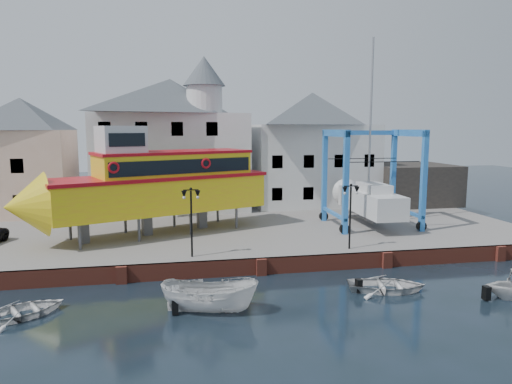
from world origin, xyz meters
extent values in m
plane|color=#18262D|center=(0.00, 0.00, 0.00)|extent=(140.00, 140.00, 0.00)
cube|color=slate|center=(0.00, 11.00, 0.50)|extent=(44.00, 22.00, 1.00)
cube|color=brown|center=(0.00, 0.12, 0.50)|extent=(44.00, 0.25, 1.00)
cube|color=brown|center=(-8.00, -0.05, 0.50)|extent=(0.60, 0.36, 1.00)
cube|color=brown|center=(0.00, -0.05, 0.50)|extent=(0.60, 0.36, 1.00)
cube|color=brown|center=(8.00, -0.05, 0.50)|extent=(0.60, 0.36, 1.00)
cube|color=brown|center=(16.00, -0.05, 0.50)|extent=(0.60, 0.36, 1.00)
cube|color=#D0A48B|center=(-18.00, 18.00, 4.75)|extent=(8.00, 7.00, 7.50)
pyramid|color=#3E434B|center=(-18.00, 18.00, 9.90)|extent=(8.00, 7.00, 2.80)
cube|color=black|center=(-17.50, 14.54, 2.60)|extent=(1.00, 0.08, 1.20)
cube|color=black|center=(-17.50, 14.54, 5.60)|extent=(1.00, 0.08, 1.20)
cube|color=silver|center=(-5.00, 18.50, 5.50)|extent=(14.00, 8.00, 9.00)
pyramid|color=#3E434B|center=(-5.00, 18.50, 11.60)|extent=(14.00, 8.00, 3.20)
cube|color=black|center=(-10.50, 14.54, 2.60)|extent=(1.00, 0.08, 1.20)
cube|color=black|center=(-7.50, 14.54, 2.60)|extent=(1.00, 0.08, 1.20)
cube|color=black|center=(-4.50, 14.54, 2.60)|extent=(1.00, 0.08, 1.20)
cube|color=black|center=(-1.50, 14.54, 2.60)|extent=(1.00, 0.08, 1.20)
cube|color=black|center=(-10.50, 14.54, 5.60)|extent=(1.00, 0.08, 1.20)
cube|color=black|center=(-7.50, 14.54, 5.60)|extent=(1.00, 0.08, 1.20)
cube|color=black|center=(-4.50, 14.54, 5.60)|extent=(1.00, 0.08, 1.20)
cube|color=black|center=(-1.50, 14.54, 5.60)|extent=(1.00, 0.08, 1.20)
cube|color=black|center=(-10.50, 14.54, 8.60)|extent=(1.00, 0.08, 1.20)
cube|color=black|center=(-7.50, 14.54, 8.60)|extent=(1.00, 0.08, 1.20)
cube|color=black|center=(-4.50, 14.54, 8.60)|extent=(1.00, 0.08, 1.20)
cube|color=black|center=(-1.50, 14.54, 8.60)|extent=(1.00, 0.08, 1.20)
cylinder|color=silver|center=(-2.00, 16.10, 11.20)|extent=(3.20, 3.20, 2.40)
cone|color=#3E434B|center=(-2.00, 16.10, 13.70)|extent=(3.80, 3.80, 2.60)
cube|color=silver|center=(9.00, 19.00, 5.00)|extent=(12.00, 8.00, 8.00)
pyramid|color=#3E434B|center=(9.00, 19.00, 10.60)|extent=(12.00, 8.00, 3.20)
cube|color=black|center=(4.50, 15.04, 2.60)|extent=(1.00, 0.08, 1.20)
cube|color=black|center=(7.50, 15.04, 2.60)|extent=(1.00, 0.08, 1.20)
cube|color=black|center=(10.50, 15.04, 2.60)|extent=(1.00, 0.08, 1.20)
cube|color=black|center=(13.50, 15.04, 2.60)|extent=(1.00, 0.08, 1.20)
cube|color=black|center=(4.50, 15.04, 5.60)|extent=(1.00, 0.08, 1.20)
cube|color=black|center=(7.50, 15.04, 5.60)|extent=(1.00, 0.08, 1.20)
cube|color=black|center=(10.50, 15.04, 5.60)|extent=(1.00, 0.08, 1.20)
cube|color=black|center=(13.50, 15.04, 5.60)|extent=(1.00, 0.08, 1.20)
cube|color=black|center=(19.00, 17.00, 3.00)|extent=(8.00, 7.00, 4.00)
cylinder|color=black|center=(-4.00, 1.20, 3.00)|extent=(0.12, 0.12, 4.00)
cube|color=black|center=(-4.00, 1.20, 5.05)|extent=(0.90, 0.06, 0.06)
sphere|color=black|center=(-4.00, 1.20, 5.12)|extent=(0.16, 0.16, 0.16)
cone|color=black|center=(-4.40, 1.20, 4.78)|extent=(0.32, 0.32, 0.45)
sphere|color=silver|center=(-4.40, 1.20, 4.60)|extent=(0.18, 0.18, 0.18)
cone|color=black|center=(-3.60, 1.20, 4.78)|extent=(0.32, 0.32, 0.45)
sphere|color=silver|center=(-3.60, 1.20, 4.60)|extent=(0.18, 0.18, 0.18)
cylinder|color=black|center=(6.00, 1.20, 3.00)|extent=(0.12, 0.12, 4.00)
cube|color=black|center=(6.00, 1.20, 5.05)|extent=(0.90, 0.06, 0.06)
sphere|color=black|center=(6.00, 1.20, 5.12)|extent=(0.16, 0.16, 0.16)
cone|color=black|center=(5.60, 1.20, 4.78)|extent=(0.32, 0.32, 0.45)
sphere|color=silver|center=(5.60, 1.20, 4.60)|extent=(0.18, 0.18, 0.18)
cone|color=black|center=(6.40, 1.20, 4.78)|extent=(0.32, 0.32, 0.45)
sphere|color=silver|center=(6.40, 1.20, 4.60)|extent=(0.18, 0.18, 0.18)
cylinder|color=#59595E|center=(-10.91, 4.20, 1.82)|extent=(0.26, 0.26, 1.65)
cylinder|color=#59595E|center=(-12.07, 7.04, 1.82)|extent=(0.26, 0.26, 1.65)
cylinder|color=#59595E|center=(-7.36, 5.65, 1.82)|extent=(0.26, 0.26, 1.65)
cylinder|color=#59595E|center=(-8.52, 8.49, 1.82)|extent=(0.26, 0.26, 1.65)
cylinder|color=#59595E|center=(-3.80, 7.10, 1.82)|extent=(0.26, 0.26, 1.65)
cylinder|color=#59595E|center=(-4.96, 9.94, 1.82)|extent=(0.26, 0.26, 1.65)
cylinder|color=#59595E|center=(-0.25, 8.55, 1.82)|extent=(0.26, 0.26, 1.65)
cylinder|color=#59595E|center=(-1.41, 11.39, 1.82)|extent=(0.26, 0.26, 1.65)
cube|color=#59595E|center=(-10.99, 5.83, 1.82)|extent=(0.82, 0.76, 1.65)
cube|color=#59595E|center=(-6.92, 7.48, 1.82)|extent=(0.82, 0.76, 1.65)
cube|color=#59595E|center=(-2.86, 9.14, 1.82)|extent=(0.82, 0.76, 1.65)
cube|color=yellow|center=(-5.91, 7.90, 3.85)|extent=(15.80, 9.66, 2.41)
cone|color=yellow|center=(-14.14, 4.54, 3.85)|extent=(3.81, 4.77, 4.17)
cube|color=#A80D16|center=(-5.91, 7.90, 5.17)|extent=(16.17, 9.95, 0.24)
cube|color=yellow|center=(-4.89, 8.31, 5.94)|extent=(11.57, 7.60, 1.76)
cube|color=black|center=(-4.17, 6.56, 5.99)|extent=(9.78, 4.03, 0.99)
cube|color=black|center=(-5.61, 10.07, 5.99)|extent=(9.78, 4.03, 0.99)
cube|color=#A80D16|center=(-4.89, 8.31, 6.91)|extent=(11.81, 7.78, 0.20)
cube|color=silver|center=(-8.45, 6.86, 7.81)|extent=(3.72, 3.72, 2.00)
cube|color=black|center=(-7.90, 5.51, 7.90)|extent=(2.24, 0.96, 0.88)
torus|color=#A80D16|center=(-8.73, 4.65, 6.16)|extent=(0.77, 0.43, 0.77)
torus|color=#A80D16|center=(-2.63, 7.13, 6.16)|extent=(0.77, 0.43, 0.77)
cube|color=#204BAD|center=(7.21, 5.09, 4.74)|extent=(0.38, 0.38, 7.48)
cylinder|color=black|center=(7.21, 5.09, 1.37)|extent=(0.75, 0.28, 0.75)
cube|color=#204BAD|center=(7.32, 10.06, 4.74)|extent=(0.38, 0.38, 7.48)
cylinder|color=black|center=(7.32, 10.06, 1.37)|extent=(0.75, 0.28, 0.75)
cube|color=#204BAD|center=(13.24, 4.95, 4.74)|extent=(0.38, 0.38, 7.48)
cylinder|color=black|center=(13.24, 4.95, 1.37)|extent=(0.75, 0.28, 0.75)
cube|color=#204BAD|center=(13.36, 9.92, 4.74)|extent=(0.38, 0.38, 7.48)
cylinder|color=black|center=(13.36, 9.92, 1.37)|extent=(0.75, 0.28, 0.75)
cube|color=#204BAD|center=(7.26, 7.57, 8.29)|extent=(0.50, 5.35, 0.52)
cube|color=#204BAD|center=(7.26, 7.57, 2.07)|extent=(0.38, 5.35, 0.22)
cube|color=#204BAD|center=(13.30, 7.44, 8.29)|extent=(0.50, 5.35, 0.52)
cube|color=#204BAD|center=(13.30, 7.44, 2.07)|extent=(0.38, 5.35, 0.22)
cube|color=#204BAD|center=(10.34, 9.99, 8.29)|extent=(6.42, 0.52, 0.37)
cube|color=silver|center=(10.28, 7.50, 2.92)|extent=(2.64, 8.07, 1.71)
cone|color=silver|center=(10.39, 12.26, 2.92)|extent=(2.50, 1.77, 2.46)
cube|color=#59595E|center=(10.28, 7.50, 1.69)|extent=(0.30, 1.93, 0.75)
cube|color=silver|center=(10.27, 6.97, 4.10)|extent=(1.78, 3.24, 0.64)
cylinder|color=#99999E|center=(10.29, 8.04, 9.65)|extent=(0.16, 0.16, 11.75)
cube|color=black|center=(10.24, 5.58, 6.20)|extent=(5.81, 0.25, 0.05)
cube|color=black|center=(10.33, 9.43, 6.20)|extent=(5.81, 0.25, 0.05)
imported|color=silver|center=(-3.49, -4.98, 0.00)|extent=(4.99, 3.00, 1.81)
imported|color=silver|center=(6.10, -3.86, 0.00)|extent=(4.70, 3.86, 0.85)
imported|color=silver|center=(-12.08, -3.90, 0.00)|extent=(4.64, 4.24, 0.79)
camera|label=1|loc=(-5.13, -25.65, 8.65)|focal=32.00mm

